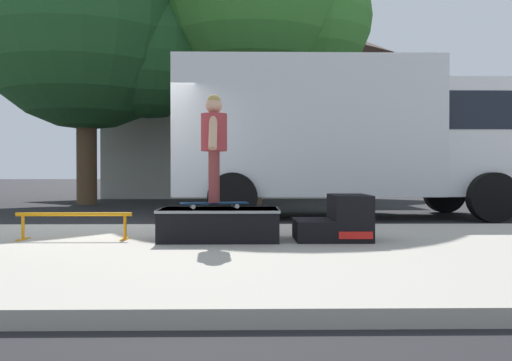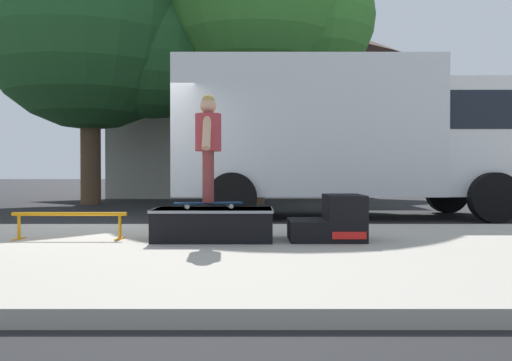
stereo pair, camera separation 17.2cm
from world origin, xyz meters
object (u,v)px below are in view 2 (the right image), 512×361
at_px(grind_rail, 72,219).
at_px(skater_kid, 211,139).
at_px(street_tree_main, 106,24).
at_px(skate_box, 216,223).
at_px(skateboard, 211,203).
at_px(street_tree_neighbour, 269,0).
at_px(box_truck, 355,133).
at_px(kicker_ramp, 335,221).

bearing_deg(grind_rail, skater_kid, -1.84).
bearing_deg(street_tree_main, skate_box, -66.98).
xyz_separation_m(skateboard, street_tree_neighbour, (0.84, 8.85, 5.21)).
height_order(grind_rail, street_tree_main, street_tree_main).
xyz_separation_m(skate_box, box_truck, (2.43, 4.61, 1.39)).
bearing_deg(skateboard, street_tree_main, 112.77).
height_order(skate_box, street_tree_main, street_tree_main).
height_order(kicker_ramp, box_truck, box_truck).
distance_m(skate_box, box_truck, 5.39).
distance_m(kicker_ramp, box_truck, 4.93).
xyz_separation_m(box_truck, street_tree_neighbour, (-1.65, 4.27, 4.05)).
height_order(skateboard, street_tree_main, street_tree_main).
relative_size(skate_box, grind_rail, 1.02).
distance_m(skateboard, box_truck, 5.34).
xyz_separation_m(skate_box, grind_rail, (-1.68, 0.09, 0.04)).
bearing_deg(skateboard, box_truck, 61.46).
height_order(skater_kid, street_tree_neighbour, street_tree_neighbour).
relative_size(kicker_ramp, skateboard, 1.05).
distance_m(grind_rail, skater_kid, 1.87).
relative_size(skate_box, box_truck, 0.20).
xyz_separation_m(kicker_ramp, street_tree_neighbour, (-0.59, 8.88, 5.41)).
bearing_deg(grind_rail, box_truck, 47.76).
xyz_separation_m(grind_rail, street_tree_main, (-2.14, 8.90, 4.76)).
distance_m(skateboard, skater_kid, 0.74).
bearing_deg(box_truck, skateboard, -118.54).
relative_size(grind_rail, box_truck, 0.19).
distance_m(skate_box, grind_rail, 1.68).
distance_m(grind_rail, street_tree_neighbour, 10.61).
bearing_deg(street_tree_neighbour, skateboard, -95.41).
distance_m(kicker_ramp, skater_kid, 1.71).
xyz_separation_m(skate_box, kicker_ramp, (1.36, -0.00, 0.02)).
relative_size(kicker_ramp, grind_rail, 0.63).
relative_size(kicker_ramp, street_tree_main, 0.10).
xyz_separation_m(skate_box, street_tree_neighbour, (0.78, 8.88, 5.43)).
distance_m(skate_box, street_tree_neighbour, 10.44).
xyz_separation_m(skate_box, skater_kid, (-0.06, 0.04, 0.96)).
bearing_deg(street_tree_main, kicker_ramp, -60.04).
relative_size(skate_box, kicker_ramp, 1.61).
distance_m(skater_kid, street_tree_neighbour, 9.95).
distance_m(skate_box, kicker_ramp, 1.36).
relative_size(skater_kid, box_truck, 0.18).
xyz_separation_m(kicker_ramp, box_truck, (1.06, 4.61, 1.37)).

